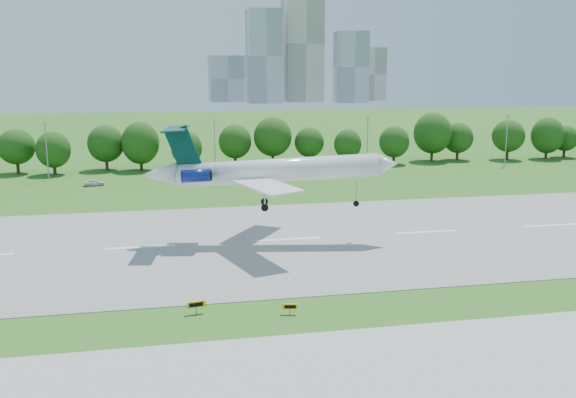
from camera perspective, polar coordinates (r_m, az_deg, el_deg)
The scene contains 9 objects.
ground at distance 62.73m, azimuth -13.57°, elevation -10.37°, with size 600.00×600.00×0.00m, color #26631A.
runway at distance 86.44m, azimuth -13.03°, elevation -4.22°, with size 400.00×45.00×0.08m, color gray.
tree_line at distance 151.24m, azimuth -12.55°, elevation 4.84°, with size 288.40×8.40×10.40m.
light_poles at distance 141.36m, azimuth -13.63°, elevation 4.41°, with size 175.90×0.25×12.19m.
skyline at distance 459.34m, azimuth 0.78°, elevation 12.44°, with size 127.00×52.00×80.00m.
airliner at distance 85.68m, azimuth -2.06°, elevation 2.59°, with size 34.02×24.53×11.26m.
taxi_sign_centre at distance 62.67m, azimuth -8.15°, elevation -9.27°, with size 1.78×0.50×1.25m.
taxi_sign_right at distance 61.98m, azimuth 0.16°, elevation -9.55°, with size 1.48×0.47×1.04m.
service_vehicle_b at distance 134.05m, azimuth -16.86°, elevation 1.41°, with size 1.61×4.01×1.37m, color silver.
Camera 1 is at (2.96, -58.27, 23.04)m, focal length 40.00 mm.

